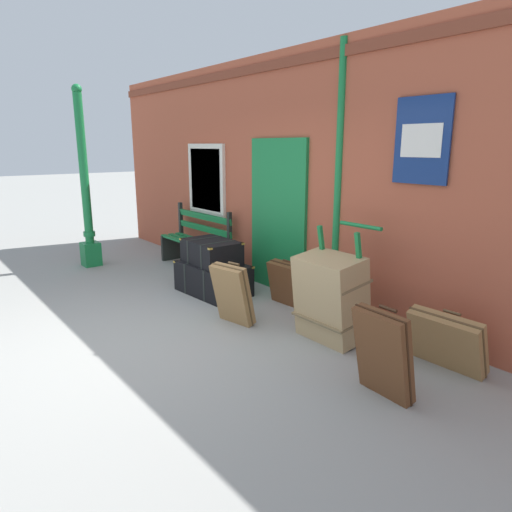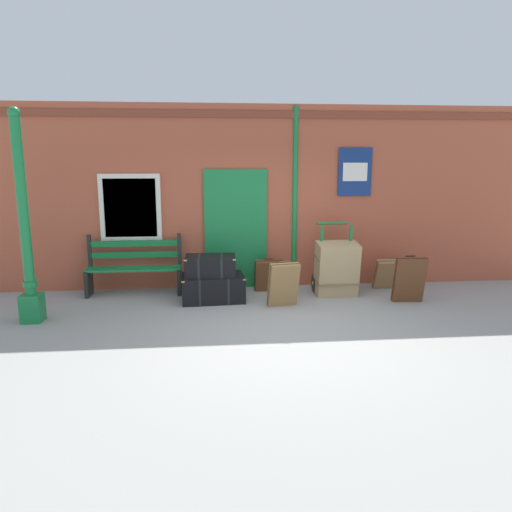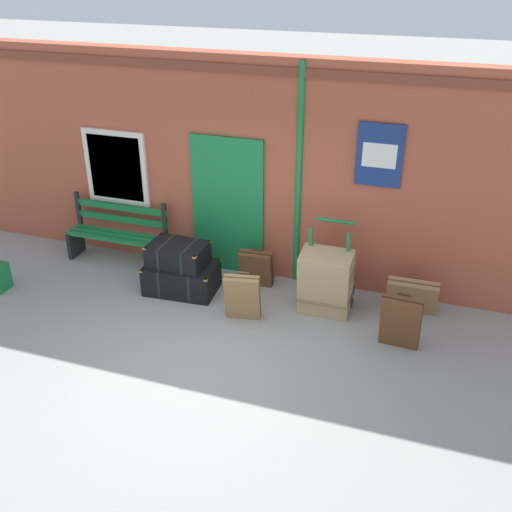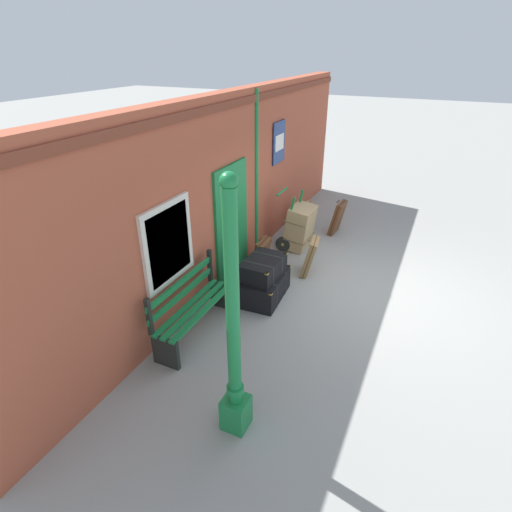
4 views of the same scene
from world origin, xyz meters
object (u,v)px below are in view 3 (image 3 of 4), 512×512
platform_bench (118,235)px  porters_trolley (328,288)px  large_brown_trunk (326,282)px  suitcase_oxblood (400,322)px  suitcase_brown (412,296)px  suitcase_beige (242,297)px  suitcase_tan (256,268)px  steamer_trunk_base (182,277)px  steamer_trunk_middle (178,254)px

platform_bench → porters_trolley: porters_trolley is taller
large_brown_trunk → suitcase_oxblood: (1.05, -0.52, -0.09)m
suitcase_brown → suitcase_beige: size_ratio=0.95×
suitcase_beige → suitcase_tan: size_ratio=1.25×
large_brown_trunk → suitcase_beige: (-0.99, -0.55, -0.11)m
large_brown_trunk → suitcase_beige: bearing=-150.8°
large_brown_trunk → steamer_trunk_base: bearing=-177.1°
steamer_trunk_middle → large_brown_trunk: size_ratio=0.89×
platform_bench → porters_trolley: size_ratio=1.34×
steamer_trunk_base → steamer_trunk_middle: 0.37m
suitcase_brown → suitcase_beige: (-2.11, -0.88, 0.08)m
large_brown_trunk → suitcase_brown: size_ratio=1.35×
large_brown_trunk → suitcase_tan: 1.18m
porters_trolley → suitcase_oxblood: size_ratio=1.55×
porters_trolley → suitcase_brown: bearing=7.9°
suitcase_tan → suitcase_oxblood: size_ratio=0.75×
steamer_trunk_base → porters_trolley: porters_trolley is taller
steamer_trunk_middle → large_brown_trunk: bearing=2.8°
platform_bench → suitcase_tan: (2.30, -0.06, -0.16)m
porters_trolley → platform_bench: bearing=175.6°
steamer_trunk_base → steamer_trunk_middle: (-0.03, 0.00, 0.37)m
steamer_trunk_base → porters_trolley: 2.10m
platform_bench → suitcase_brown: size_ratio=2.33×
steamer_trunk_middle → porters_trolley: size_ratio=0.69×
large_brown_trunk → suitcase_tan: large_brown_trunk is taller
platform_bench → porters_trolley: bearing=-4.4°
porters_trolley → suitcase_beige: bearing=-143.7°
steamer_trunk_base → suitcase_brown: suitcase_brown is taller
steamer_trunk_base → suitcase_oxblood: (3.13, -0.42, 0.17)m
platform_bench → steamer_trunk_middle: (1.29, -0.54, 0.14)m
steamer_trunk_base → suitcase_beige: 1.19m
porters_trolley → suitcase_tan: 1.13m
steamer_trunk_middle → suitcase_brown: (3.23, 0.43, -0.30)m
suitcase_oxblood → suitcase_tan: bearing=157.3°
large_brown_trunk → suitcase_tan: bearing=161.1°
steamer_trunk_middle → suitcase_beige: bearing=-21.8°
suitcase_brown → suitcase_beige: bearing=-157.3°
steamer_trunk_middle → porters_trolley: porters_trolley is taller
platform_bench → steamer_trunk_middle: 1.41m
steamer_trunk_base → large_brown_trunk: bearing=2.9°
steamer_trunk_middle → suitcase_brown: bearing=7.6°
suitcase_tan → suitcase_oxblood: (2.16, -0.90, 0.09)m
suitcase_beige → suitcase_tan: suitcase_beige is taller
platform_bench → suitcase_oxblood: platform_bench is taller
suitcase_beige → suitcase_tan: (-0.12, 0.93, -0.07)m
steamer_trunk_base → suitcase_brown: size_ratio=1.53×
steamer_trunk_middle → suitcase_beige: size_ratio=1.13×
platform_bench → large_brown_trunk: bearing=-7.3°
suitcase_beige → steamer_trunk_base: bearing=157.7°
steamer_trunk_base → porters_trolley: size_ratio=0.87×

